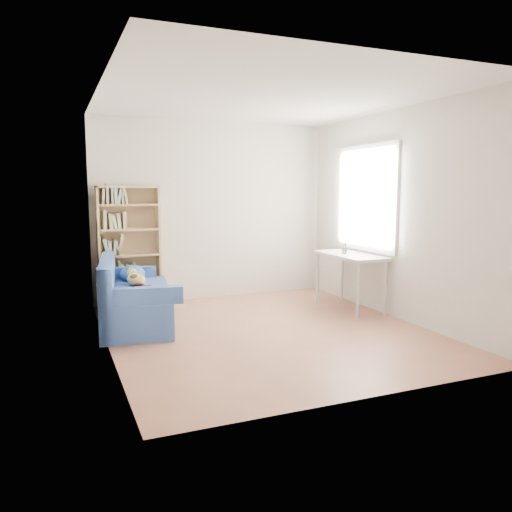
{
  "coord_description": "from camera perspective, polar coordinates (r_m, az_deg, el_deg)",
  "views": [
    {
      "loc": [
        -2.23,
        -5.09,
        1.61
      ],
      "look_at": [
        -0.06,
        0.18,
        0.85
      ],
      "focal_mm": 35.0,
      "sensor_mm": 36.0,
      "label": 1
    }
  ],
  "objects": [
    {
      "name": "room_shell",
      "position": [
        5.63,
        2.11,
        7.85
      ],
      "size": [
        3.54,
        4.04,
        2.62
      ],
      "color": "silver",
      "rests_on": "ground"
    },
    {
      "name": "sofa",
      "position": [
        6.17,
        -13.98,
        -4.83
      ],
      "size": [
        0.99,
        1.74,
        0.81
      ],
      "rotation": [
        0.0,
        0.0,
        -0.13
      ],
      "color": "#27478D",
      "rests_on": "ground"
    },
    {
      "name": "desk",
      "position": [
        6.84,
        10.69,
        -0.46
      ],
      "size": [
        0.51,
        1.12,
        0.75
      ],
      "color": "silver",
      "rests_on": "ground"
    },
    {
      "name": "ground",
      "position": [
        5.79,
        1.27,
        -8.57
      ],
      "size": [
        4.0,
        4.0,
        0.0
      ],
      "primitive_type": "plane",
      "color": "brown",
      "rests_on": "ground"
    },
    {
      "name": "bookshelf",
      "position": [
        7.06,
        -14.27,
        0.52
      ],
      "size": [
        0.83,
        0.26,
        1.66
      ],
      "color": "tan",
      "rests_on": "ground"
    },
    {
      "name": "pen_cup",
      "position": [
        6.87,
        10.08,
        0.73
      ],
      "size": [
        0.08,
        0.08,
        0.14
      ],
      "color": "white",
      "rests_on": "desk"
    }
  ]
}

